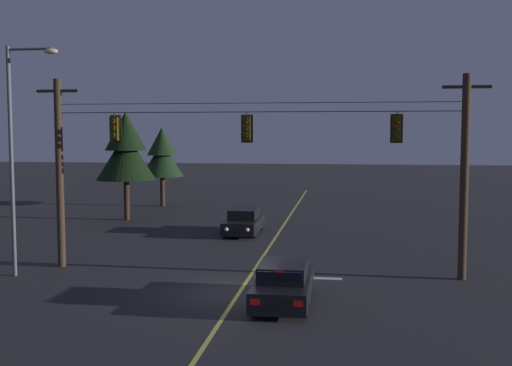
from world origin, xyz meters
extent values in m
plane|color=#28282B|center=(0.00, 0.00, 0.00)|extent=(180.00, 180.00, 0.00)
cube|color=#D1C64C|center=(0.00, 9.23, 0.00)|extent=(0.14, 60.00, 0.01)
cube|color=silver|center=(1.90, 2.63, 0.00)|extent=(3.40, 0.36, 0.01)
cylinder|color=#38281C|center=(-8.16, 3.23, 3.93)|extent=(0.32, 0.32, 7.86)
cube|color=#38281C|center=(-8.16, 3.23, 7.36)|extent=(1.80, 0.12, 0.12)
cylinder|color=slate|center=(-8.16, 3.23, 7.01)|extent=(0.12, 0.12, 0.18)
cylinder|color=#38281C|center=(8.16, 3.23, 3.93)|extent=(0.32, 0.32, 7.86)
cube|color=#38281C|center=(8.16, 3.23, 7.36)|extent=(1.80, 0.12, 0.12)
cylinder|color=slate|center=(8.16, 3.23, 7.01)|extent=(0.12, 0.12, 0.18)
cylinder|color=black|center=(0.00, 3.23, 6.46)|extent=(16.32, 0.03, 0.03)
cylinder|color=black|center=(0.00, 3.23, 6.81)|extent=(16.32, 0.02, 0.02)
cylinder|color=black|center=(-5.73, 3.23, 6.37)|extent=(0.04, 0.04, 0.18)
cube|color=#332D0A|center=(-5.73, 3.23, 5.80)|extent=(0.32, 0.26, 0.96)
cube|color=#332D0A|center=(-5.73, 3.38, 5.80)|extent=(0.48, 0.03, 1.12)
sphere|color=red|center=(-5.73, 3.07, 6.09)|extent=(0.17, 0.17, 0.17)
cylinder|color=#332D0A|center=(-5.73, 3.03, 6.13)|extent=(0.20, 0.10, 0.20)
sphere|color=#3D280A|center=(-5.73, 3.07, 5.80)|extent=(0.17, 0.17, 0.17)
cylinder|color=#332D0A|center=(-5.73, 3.03, 5.85)|extent=(0.20, 0.10, 0.20)
sphere|color=black|center=(-5.73, 3.07, 5.52)|extent=(0.17, 0.17, 0.17)
cylinder|color=#332D0A|center=(-5.73, 3.03, 5.56)|extent=(0.20, 0.10, 0.20)
cylinder|color=black|center=(-0.24, 3.23, 6.37)|extent=(0.04, 0.04, 0.18)
cube|color=#332D0A|center=(-0.24, 3.23, 5.80)|extent=(0.32, 0.26, 0.96)
cube|color=#332D0A|center=(-0.24, 3.38, 5.80)|extent=(0.48, 0.03, 1.12)
sphere|color=red|center=(-0.24, 3.07, 6.09)|extent=(0.17, 0.17, 0.17)
cylinder|color=#332D0A|center=(-0.24, 3.03, 6.13)|extent=(0.20, 0.10, 0.20)
sphere|color=#3D280A|center=(-0.24, 3.07, 5.80)|extent=(0.17, 0.17, 0.17)
cylinder|color=#332D0A|center=(-0.24, 3.03, 5.85)|extent=(0.20, 0.10, 0.20)
sphere|color=black|center=(-0.24, 3.07, 5.52)|extent=(0.17, 0.17, 0.17)
cylinder|color=#332D0A|center=(-0.24, 3.03, 5.56)|extent=(0.20, 0.10, 0.20)
cylinder|color=black|center=(5.61, 3.23, 6.37)|extent=(0.04, 0.04, 0.18)
cube|color=#332D0A|center=(5.61, 3.23, 5.80)|extent=(0.32, 0.26, 0.96)
cube|color=#332D0A|center=(5.61, 3.38, 5.80)|extent=(0.48, 0.03, 1.12)
sphere|color=red|center=(5.61, 3.07, 6.09)|extent=(0.17, 0.17, 0.17)
cylinder|color=#332D0A|center=(5.61, 3.03, 6.13)|extent=(0.20, 0.10, 0.20)
sphere|color=#3D280A|center=(5.61, 3.07, 5.80)|extent=(0.17, 0.17, 0.17)
cylinder|color=#332D0A|center=(5.61, 3.03, 5.85)|extent=(0.20, 0.10, 0.20)
sphere|color=black|center=(5.61, 3.07, 5.52)|extent=(0.17, 0.17, 0.17)
cylinder|color=#332D0A|center=(5.61, 3.03, 5.56)|extent=(0.20, 0.10, 0.20)
cube|color=black|center=(1.67, -1.05, 0.51)|extent=(1.80, 4.30, 0.68)
cube|color=black|center=(1.67, -1.17, 1.12)|extent=(1.51, 2.15, 0.54)
cube|color=black|center=(1.67, -0.24, 1.12)|extent=(1.40, 0.21, 0.48)
cube|color=black|center=(1.67, -2.23, 1.12)|extent=(1.37, 0.18, 0.46)
cylinder|color=black|center=(0.88, 0.28, 0.32)|extent=(0.22, 0.64, 0.64)
cylinder|color=black|center=(2.46, 0.28, 0.32)|extent=(0.22, 0.64, 0.64)
cylinder|color=black|center=(0.88, -2.39, 0.32)|extent=(0.22, 0.64, 0.64)
cylinder|color=black|center=(2.46, -2.39, 0.32)|extent=(0.22, 0.64, 0.64)
cube|color=red|center=(1.02, -3.22, 0.61)|extent=(0.28, 0.03, 0.18)
cube|color=red|center=(2.32, -3.22, 0.61)|extent=(0.28, 0.03, 0.18)
cube|color=red|center=(1.67, -2.34, 1.35)|extent=(0.24, 0.04, 0.06)
cube|color=black|center=(-1.92, 12.69, 0.51)|extent=(1.80, 4.30, 0.68)
cube|color=black|center=(-1.92, 12.81, 1.12)|extent=(1.51, 2.15, 0.54)
cube|color=black|center=(-1.92, 11.87, 1.12)|extent=(1.40, 0.21, 0.48)
cube|color=black|center=(-1.92, 13.87, 1.12)|extent=(1.37, 0.18, 0.46)
cylinder|color=black|center=(-1.13, 11.35, 0.32)|extent=(0.22, 0.64, 0.64)
cylinder|color=black|center=(-2.71, 11.35, 0.32)|extent=(0.22, 0.64, 0.64)
cylinder|color=black|center=(-1.13, 14.02, 0.32)|extent=(0.22, 0.64, 0.64)
cylinder|color=black|center=(-2.71, 14.02, 0.32)|extent=(0.22, 0.64, 0.64)
sphere|color=white|center=(-1.36, 10.52, 0.57)|extent=(0.20, 0.20, 0.20)
sphere|color=white|center=(-2.48, 10.52, 0.57)|extent=(0.20, 0.20, 0.20)
cylinder|color=#4C4F54|center=(-9.22, 1.35, 4.47)|extent=(0.16, 0.16, 8.95)
cylinder|color=#4C4F54|center=(-8.32, 1.35, 8.83)|extent=(1.80, 0.10, 0.10)
ellipsoid|color=beige|center=(-7.47, 1.35, 8.73)|extent=(0.56, 0.30, 0.22)
cylinder|color=#332316|center=(-10.28, 16.95, 1.45)|extent=(0.36, 0.36, 2.90)
cone|color=black|center=(-10.28, 16.95, 4.13)|extent=(3.79, 3.79, 3.03)
cone|color=black|center=(-10.28, 16.95, 5.74)|extent=(2.65, 2.65, 2.46)
cylinder|color=#332316|center=(-10.17, 24.51, 1.27)|extent=(0.36, 0.36, 2.54)
cone|color=black|center=(-10.17, 24.51, 3.61)|extent=(3.27, 3.27, 2.61)
cone|color=black|center=(-10.17, 24.51, 5.00)|extent=(2.29, 2.29, 2.12)
camera|label=1|loc=(3.62, -20.98, 5.65)|focal=43.17mm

